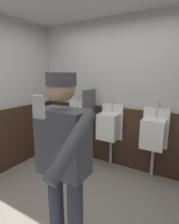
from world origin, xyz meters
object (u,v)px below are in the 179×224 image
urinal_left (75,120)px  urinal_middle (109,126)px  cell_phone (39,107)px  urinal_right (154,133)px  person (63,155)px

urinal_left → urinal_middle: 0.75m
urinal_left → cell_phone: size_ratio=11.27×
urinal_left → urinal_right: (1.50, 0.00, 0.00)m
urinal_middle → urinal_right: (0.75, 0.00, 0.00)m
urinal_right → cell_phone: size_ratio=11.27×
urinal_right → urinal_middle: bearing=180.0°
cell_phone → person: bearing=117.9°
urinal_middle → urinal_right: 0.75m
urinal_right → cell_phone: 2.31m
urinal_right → person: size_ratio=0.74×
urinal_middle → person: (0.32, -1.68, 0.22)m
urinal_middle → urinal_right: bearing=0.0°
urinal_left → urinal_middle: size_ratio=1.00×
urinal_middle → urinal_right: size_ratio=1.00×
cell_phone → urinal_right: bearing=84.8°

